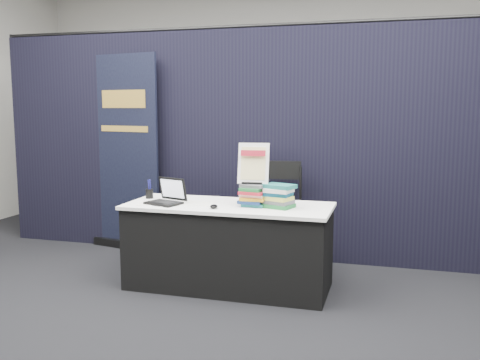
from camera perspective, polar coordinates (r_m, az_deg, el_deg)
name	(u,v)px	position (r m, az deg, el deg)	size (l,w,h in m)	color
floor	(208,309)	(4.39, -3.39, -13.54)	(8.00, 8.00, 0.00)	black
wall_back	(298,96)	(7.97, 6.22, 8.86)	(8.00, 0.02, 3.50)	beige
drape_partition	(258,145)	(5.64, 1.93, 3.76)	(6.00, 0.08, 2.40)	black
display_table	(229,246)	(4.77, -1.22, -7.03)	(1.80, 0.75, 0.75)	black
laptop	(165,198)	(4.76, -7.97, -1.86)	(0.34, 0.32, 0.23)	black
mouse	(214,206)	(4.51, -2.81, -2.84)	(0.06, 0.10, 0.03)	black
brochure_left	(155,203)	(4.79, -9.05, -2.47)	(0.30, 0.21, 0.00)	white
brochure_mid	(163,204)	(4.76, -8.26, -2.52)	(0.28, 0.20, 0.00)	silver
brochure_right	(195,203)	(4.74, -4.78, -2.51)	(0.32, 0.23, 0.00)	white
pen_cup	(149,194)	(5.06, -9.64, -1.45)	(0.07, 0.07, 0.09)	black
book_stack_tall	(252,195)	(4.57, 1.33, -1.66)	(0.21, 0.17, 0.19)	#19605E
book_stack_short	(278,196)	(4.53, 4.10, -1.71)	(0.27, 0.23, 0.20)	#1A622D
info_sign	(253,164)	(4.56, 1.44, 1.73)	(0.27, 0.15, 0.36)	black
pullup_banner	(126,164)	(6.10, -12.09, 1.67)	(0.92, 0.28, 2.17)	black
stacking_chair	(274,211)	(5.25, 3.63, -3.28)	(0.52, 0.53, 1.06)	black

